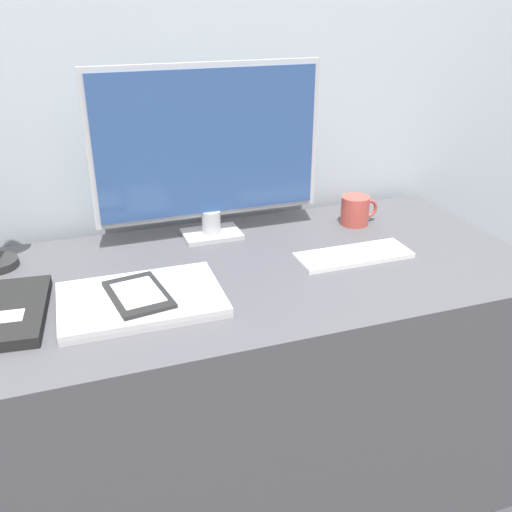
# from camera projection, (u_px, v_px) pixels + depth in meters

# --- Properties ---
(wall_back) EXTENTS (3.60, 0.05, 2.40)m
(wall_back) POSITION_uv_depth(u_px,v_px,m) (205.00, 43.00, 1.54)
(wall_back) COLOR #B2BCC6
(wall_back) RESTS_ON ground_plane
(desk) EXTENTS (1.39, 0.67, 0.71)m
(desk) POSITION_uv_depth(u_px,v_px,m) (254.00, 383.00, 1.56)
(desk) COLOR #4C4C51
(desk) RESTS_ON ground_plane
(monitor) EXTENTS (0.61, 0.11, 0.46)m
(monitor) POSITION_uv_depth(u_px,v_px,m) (208.00, 149.00, 1.48)
(monitor) COLOR #B7B7BC
(monitor) RESTS_ON desk
(keyboard) EXTENTS (0.30, 0.11, 0.01)m
(keyboard) POSITION_uv_depth(u_px,v_px,m) (354.00, 255.00, 1.45)
(keyboard) COLOR silver
(keyboard) RESTS_ON desk
(laptop) EXTENTS (0.35, 0.24, 0.02)m
(laptop) POSITION_uv_depth(u_px,v_px,m) (141.00, 300.00, 1.24)
(laptop) COLOR #BCBCC1
(laptop) RESTS_ON desk
(ereader) EXTENTS (0.14, 0.19, 0.01)m
(ereader) POSITION_uv_depth(u_px,v_px,m) (138.00, 294.00, 1.23)
(ereader) COLOR black
(ereader) RESTS_ON laptop
(coffee_mug) EXTENTS (0.11, 0.08, 0.08)m
(coffee_mug) POSITION_uv_depth(u_px,v_px,m) (356.00, 210.00, 1.65)
(coffee_mug) COLOR #B7473D
(coffee_mug) RESTS_ON desk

